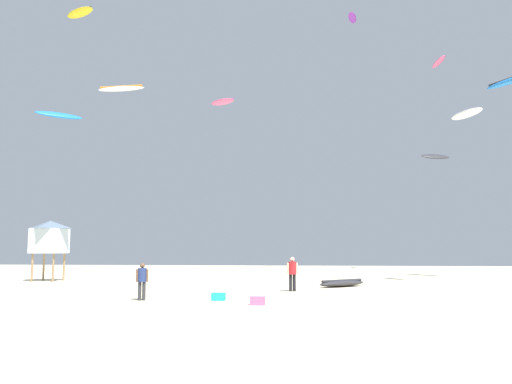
{
  "coord_description": "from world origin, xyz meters",
  "views": [
    {
      "loc": [
        4.16,
        -15.21,
        2.05
      ],
      "look_at": [
        0.0,
        20.26,
        6.09
      ],
      "focal_mm": 36.76,
      "sensor_mm": 36.0,
      "label": 1
    }
  ],
  "objects_px": {
    "kite_aloft_9": "(352,18)",
    "kite_aloft_4": "(59,115)",
    "kite_aloft_7": "(439,62)",
    "kite_aloft_0": "(435,157)",
    "person_foreground": "(142,278)",
    "kite_aloft_8": "(223,102)",
    "person_midground": "(292,271)",
    "kite_aloft_1": "(466,114)",
    "lifeguard_tower": "(50,237)",
    "kite_grounded_near": "(342,283)",
    "cooler_box": "(257,301)",
    "kite_aloft_6": "(80,13)",
    "kite_aloft_2": "(121,89)",
    "gear_bag": "(219,297)"
  },
  "relations": [
    {
      "from": "kite_aloft_9",
      "to": "kite_aloft_4",
      "type": "bearing_deg",
      "value": -156.41
    },
    {
      "from": "kite_aloft_7",
      "to": "kite_aloft_0",
      "type": "bearing_deg",
      "value": -129.88
    },
    {
      "from": "person_foreground",
      "to": "kite_aloft_8",
      "type": "distance_m",
      "value": 31.4
    },
    {
      "from": "kite_aloft_4",
      "to": "kite_aloft_8",
      "type": "xyz_separation_m",
      "value": [
        14.54,
        4.12,
        1.97
      ]
    },
    {
      "from": "person_midground",
      "to": "kite_aloft_1",
      "type": "relative_size",
      "value": 0.57
    },
    {
      "from": "lifeguard_tower",
      "to": "kite_aloft_7",
      "type": "xyz_separation_m",
      "value": [
        31.3,
        20.6,
        18.77
      ]
    },
    {
      "from": "kite_aloft_1",
      "to": "person_midground",
      "type": "bearing_deg",
      "value": -146.07
    },
    {
      "from": "kite_grounded_near",
      "to": "cooler_box",
      "type": "height_order",
      "value": "kite_grounded_near"
    },
    {
      "from": "person_foreground",
      "to": "kite_aloft_7",
      "type": "relative_size",
      "value": 0.43
    },
    {
      "from": "kite_grounded_near",
      "to": "cooler_box",
      "type": "bearing_deg",
      "value": -108.92
    },
    {
      "from": "person_midground",
      "to": "kite_aloft_8",
      "type": "relative_size",
      "value": 0.62
    },
    {
      "from": "lifeguard_tower",
      "to": "kite_aloft_1",
      "type": "bearing_deg",
      "value": 0.77
    },
    {
      "from": "lifeguard_tower",
      "to": "cooler_box",
      "type": "distance_m",
      "value": 21.63
    },
    {
      "from": "kite_aloft_0",
      "to": "kite_aloft_9",
      "type": "relative_size",
      "value": 1.05
    },
    {
      "from": "person_foreground",
      "to": "kite_aloft_9",
      "type": "relative_size",
      "value": 0.51
    },
    {
      "from": "lifeguard_tower",
      "to": "person_midground",
      "type": "bearing_deg",
      "value": -22.51
    },
    {
      "from": "cooler_box",
      "to": "person_midground",
      "type": "bearing_deg",
      "value": 81.96
    },
    {
      "from": "person_midground",
      "to": "lifeguard_tower",
      "type": "xyz_separation_m",
      "value": [
        -17.09,
        7.08,
        2.03
      ]
    },
    {
      "from": "person_midground",
      "to": "kite_aloft_6",
      "type": "height_order",
      "value": "kite_aloft_6"
    },
    {
      "from": "kite_grounded_near",
      "to": "cooler_box",
      "type": "xyz_separation_m",
      "value": [
        -3.69,
        -10.77,
        -0.04
      ]
    },
    {
      "from": "kite_grounded_near",
      "to": "cooler_box",
      "type": "relative_size",
      "value": 5.78
    },
    {
      "from": "kite_aloft_2",
      "to": "kite_aloft_9",
      "type": "height_order",
      "value": "kite_aloft_9"
    },
    {
      "from": "kite_grounded_near",
      "to": "kite_aloft_7",
      "type": "bearing_deg",
      "value": 64.36
    },
    {
      "from": "kite_aloft_0",
      "to": "kite_aloft_1",
      "type": "xyz_separation_m",
      "value": [
        -2.16,
        -19.07,
        -0.58
      ]
    },
    {
      "from": "gear_bag",
      "to": "kite_aloft_4",
      "type": "xyz_separation_m",
      "value": [
        -19.4,
        22.8,
        14.34
      ]
    },
    {
      "from": "gear_bag",
      "to": "kite_aloft_8",
      "type": "xyz_separation_m",
      "value": [
        -4.86,
        26.93,
        16.31
      ]
    },
    {
      "from": "person_midground",
      "to": "kite_aloft_7",
      "type": "xyz_separation_m",
      "value": [
        14.21,
        27.68,
        20.81
      ]
    },
    {
      "from": "kite_aloft_2",
      "to": "kite_aloft_6",
      "type": "relative_size",
      "value": 1.2
    },
    {
      "from": "kite_aloft_0",
      "to": "person_midground",
      "type": "bearing_deg",
      "value": -116.54
    },
    {
      "from": "kite_aloft_2",
      "to": "kite_aloft_8",
      "type": "xyz_separation_m",
      "value": [
        8.31,
        5.03,
        -0.03
      ]
    },
    {
      "from": "kite_grounded_near",
      "to": "kite_aloft_7",
      "type": "xyz_separation_m",
      "value": [
        11.52,
        24.0,
        21.62
      ]
    },
    {
      "from": "cooler_box",
      "to": "kite_aloft_8",
      "type": "bearing_deg",
      "value": 103.16
    },
    {
      "from": "kite_aloft_1",
      "to": "kite_aloft_2",
      "type": "bearing_deg",
      "value": 161.66
    },
    {
      "from": "kite_aloft_8",
      "to": "kite_aloft_7",
      "type": "bearing_deg",
      "value": 15.83
    },
    {
      "from": "person_midground",
      "to": "kite_aloft_9",
      "type": "xyz_separation_m",
      "value": [
        5.5,
        29.46,
        26.95
      ]
    },
    {
      "from": "gear_bag",
      "to": "kite_aloft_6",
      "type": "relative_size",
      "value": 0.16
    },
    {
      "from": "kite_aloft_2",
      "to": "gear_bag",
      "type": "bearing_deg",
      "value": -58.98
    },
    {
      "from": "kite_aloft_1",
      "to": "kite_aloft_6",
      "type": "bearing_deg",
      "value": 161.82
    },
    {
      "from": "kite_aloft_0",
      "to": "kite_aloft_9",
      "type": "distance_m",
      "value": 18.4
    },
    {
      "from": "kite_aloft_0",
      "to": "kite_aloft_1",
      "type": "height_order",
      "value": "kite_aloft_0"
    },
    {
      "from": "kite_aloft_2",
      "to": "kite_aloft_4",
      "type": "relative_size",
      "value": 1.08
    },
    {
      "from": "gear_bag",
      "to": "kite_aloft_1",
      "type": "bearing_deg",
      "value": 42.86
    },
    {
      "from": "lifeguard_tower",
      "to": "kite_aloft_9",
      "type": "height_order",
      "value": "kite_aloft_9"
    },
    {
      "from": "person_foreground",
      "to": "kite_aloft_6",
      "type": "distance_m",
      "value": 36.66
    },
    {
      "from": "kite_aloft_1",
      "to": "kite_aloft_6",
      "type": "height_order",
      "value": "kite_aloft_6"
    },
    {
      "from": "person_midground",
      "to": "kite_aloft_6",
      "type": "bearing_deg",
      "value": 31.03
    },
    {
      "from": "kite_grounded_near",
      "to": "kite_aloft_6",
      "type": "xyz_separation_m",
      "value": [
        -23.56,
        14.28,
        24.41
      ]
    },
    {
      "from": "kite_aloft_9",
      "to": "kite_grounded_near",
      "type": "bearing_deg",
      "value": -96.23
    },
    {
      "from": "kite_grounded_near",
      "to": "lifeguard_tower",
      "type": "distance_m",
      "value": 20.27
    },
    {
      "from": "gear_bag",
      "to": "kite_aloft_2",
      "type": "xyz_separation_m",
      "value": [
        -13.16,
        21.89,
        16.34
      ]
    }
  ]
}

